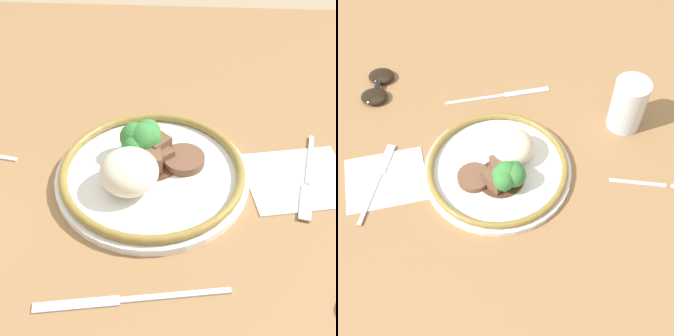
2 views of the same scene
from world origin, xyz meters
The scene contains 9 objects.
ground_plane centered at (0.00, 0.00, 0.00)m, with size 8.00×8.00×0.00m, color #998466.
dining_table centered at (0.00, 0.00, 0.02)m, with size 1.39×1.23×0.04m.
napkin centered at (-0.23, -0.06, 0.04)m, with size 0.16×0.14×0.00m.
plate centered at (-0.02, -0.05, 0.06)m, with size 0.27×0.27×0.06m.
juice_glass centered at (0.22, 0.05, 0.09)m, with size 0.07×0.07×0.11m.
fork centered at (-0.24, -0.05, 0.05)m, with size 0.05×0.17×0.00m.
knife centered at (-0.01, 0.14, 0.04)m, with size 0.22×0.04×0.00m.
spoon centered at (0.28, -0.10, 0.04)m, with size 0.16×0.04×0.01m.
sunglasses centered at (-0.27, 0.17, 0.05)m, with size 0.07×0.11×0.02m.
Camera 2 is at (-0.03, -0.54, 0.73)m, focal length 50.00 mm.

